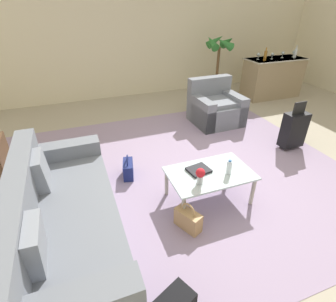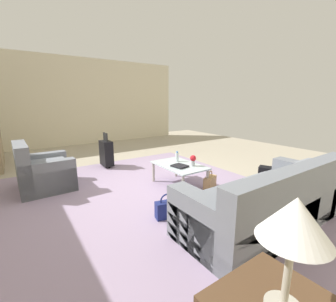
{
  "view_description": "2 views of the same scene",
  "coord_description": "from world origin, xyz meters",
  "views": [
    {
      "loc": [
        -1.83,
        -2.81,
        2.32
      ],
      "look_at": [
        -0.84,
        -0.19,
        0.66
      ],
      "focal_mm": 28.0,
      "sensor_mm": 36.0,
      "label": 1
    },
    {
      "loc": [
        -3.63,
        1.98,
        1.6
      ],
      "look_at": [
        -0.57,
        -0.13,
        0.77
      ],
      "focal_mm": 24.0,
      "sensor_mm": 36.0,
      "label": 2
    }
  ],
  "objects": [
    {
      "name": "armchair",
      "position": [
        0.9,
        1.67,
        0.3
      ],
      "size": [
        0.96,
        0.9,
        0.89
      ],
      "color": "slate",
      "rests_on": "ground"
    },
    {
      "name": "ground_plane",
      "position": [
        0.0,
        0.0,
        0.0
      ],
      "size": [
        12.0,
        12.0,
        0.0
      ],
      "primitive_type": "plane",
      "color": "#A89E89"
    },
    {
      "name": "coffee_table",
      "position": [
        -0.4,
        -0.5,
        0.37
      ],
      "size": [
        1.05,
        0.66,
        0.42
      ],
      "color": "silver",
      "rests_on": "ground"
    },
    {
      "name": "area_rug",
      "position": [
        -0.6,
        0.2,
        0.0
      ],
      "size": [
        5.2,
        4.4,
        0.01
      ],
      "primitive_type": "cube",
      "color": "#9984A3",
      "rests_on": "ground"
    },
    {
      "name": "coffee_table_book",
      "position": [
        -0.52,
        -0.42,
        0.44
      ],
      "size": [
        0.3,
        0.27,
        0.03
      ],
      "primitive_type": "cube",
      "rotation": [
        0.0,
        0.0,
        0.17
      ],
      "color": "black",
      "rests_on": "coffee_table"
    },
    {
      "name": "water_bottle",
      "position": [
        -0.2,
        -0.6,
        0.52
      ],
      "size": [
        0.06,
        0.06,
        0.2
      ],
      "color": "silver",
      "rests_on": "coffee_table"
    },
    {
      "name": "suitcase_black",
      "position": [
        1.6,
        0.2,
        0.36
      ],
      "size": [
        0.4,
        0.23,
        0.85
      ],
      "color": "black",
      "rests_on": "ground"
    },
    {
      "name": "backpack_black",
      "position": [
        -1.4,
        -1.79,
        0.19
      ],
      "size": [
        0.36,
        0.33,
        0.4
      ],
      "color": "black",
      "rests_on": "ground"
    },
    {
      "name": "handbag_navy",
      "position": [
        -1.26,
        0.37,
        0.13
      ],
      "size": [
        0.21,
        0.34,
        0.36
      ],
      "color": "navy",
      "rests_on": "ground"
    },
    {
      "name": "wall_right",
      "position": [
        5.06,
        0.0,
        1.55
      ],
      "size": [
        0.12,
        8.0,
        3.1
      ],
      "primitive_type": "cube",
      "color": "beige",
      "rests_on": "ground"
    },
    {
      "name": "couch",
      "position": [
        -2.2,
        -0.6,
        0.3
      ],
      "size": [
        0.98,
        2.41,
        0.88
      ],
      "color": "slate",
      "rests_on": "ground"
    },
    {
      "name": "flower_vase",
      "position": [
        -0.62,
        -0.65,
        0.55
      ],
      "size": [
        0.11,
        0.11,
        0.21
      ],
      "color": "#B2B7BC",
      "rests_on": "coffee_table"
    },
    {
      "name": "table_lamp",
      "position": [
        -3.2,
        1.0,
        1.07
      ],
      "size": [
        0.33,
        0.33,
        0.59
      ],
      "color": "#ADA899",
      "rests_on": "side_table"
    },
    {
      "name": "handbag_tan",
      "position": [
        -0.86,
        -0.87,
        0.13
      ],
      "size": [
        0.26,
        0.35,
        0.36
      ],
      "color": "tan",
      "rests_on": "ground"
    }
  ]
}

